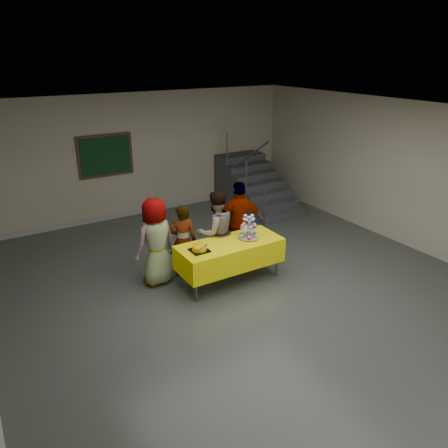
% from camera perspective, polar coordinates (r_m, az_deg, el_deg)
% --- Properties ---
extents(room_shell, '(10.00, 10.04, 3.02)m').
position_cam_1_polar(room_shell, '(6.63, 4.97, 6.09)').
color(room_shell, '#4C514C').
rests_on(room_shell, ground).
extents(bake_table, '(1.88, 0.78, 0.77)m').
position_cam_1_polar(bake_table, '(7.76, 0.77, -3.86)').
color(bake_table, '#595960').
rests_on(bake_table, ground).
extents(cupcake_stand, '(0.38, 0.38, 0.44)m').
position_cam_1_polar(cupcake_stand, '(7.79, 3.25, -0.67)').
color(cupcake_stand, silver).
rests_on(cupcake_stand, bake_table).
extents(bear_cake, '(0.32, 0.36, 0.12)m').
position_cam_1_polar(bear_cake, '(7.34, -3.24, -3.11)').
color(bear_cake, black).
rests_on(bear_cake, bake_table).
extents(schoolchild_a, '(0.87, 0.66, 1.59)m').
position_cam_1_polar(schoolchild_a, '(7.74, -8.87, -2.27)').
color(schoolchild_a, slate).
rests_on(schoolchild_a, ground).
extents(schoolchild_b, '(0.59, 0.50, 1.38)m').
position_cam_1_polar(schoolchild_b, '(7.96, -5.41, -2.19)').
color(schoolchild_b, slate).
rests_on(schoolchild_b, ground).
extents(schoolchild_c, '(0.78, 0.62, 1.57)m').
position_cam_1_polar(schoolchild_c, '(8.07, -1.09, -1.02)').
color(schoolchild_c, slate).
rests_on(schoolchild_c, ground).
extents(schoolchild_d, '(1.03, 0.68, 1.63)m').
position_cam_1_polar(schoolchild_d, '(8.41, 2.07, 0.17)').
color(schoolchild_d, slate).
rests_on(schoolchild_d, ground).
extents(staircase, '(1.30, 2.40, 2.04)m').
position_cam_1_polar(staircase, '(11.80, 3.57, 4.91)').
color(staircase, '#424447').
rests_on(staircase, ground).
extents(noticeboard, '(1.30, 0.05, 1.00)m').
position_cam_1_polar(noticeboard, '(10.73, -15.22, 8.61)').
color(noticeboard, '#472B16').
rests_on(noticeboard, ground).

